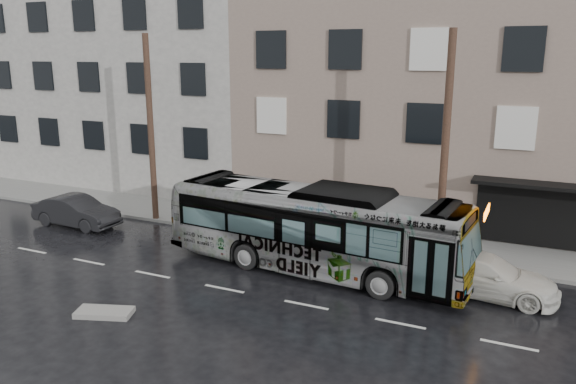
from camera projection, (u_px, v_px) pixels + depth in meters
name	position (u px, v px, depth m)	size (l,w,h in m)	color
ground	(257.00, 266.00, 22.39)	(120.00, 120.00, 0.00)	black
sidewalk	(305.00, 230.00, 26.69)	(90.00, 3.60, 0.15)	gray
building_taupe	(448.00, 105.00, 30.22)	(20.00, 12.00, 11.00)	gray
building_grey	(126.00, 56.00, 40.28)	(26.00, 15.00, 16.00)	#BCB9B2
utility_pole_front	(445.00, 149.00, 21.53)	(0.30, 0.30, 9.00)	#4D3226
utility_pole_rear	(151.00, 129.00, 27.22)	(0.30, 0.30, 9.00)	#4D3226
sign_post	(468.00, 235.00, 21.88)	(0.06, 0.06, 2.40)	slate
bus	(315.00, 229.00, 21.55)	(2.83, 12.11, 3.37)	#B2B2B2
white_sedan	(484.00, 275.00, 19.56)	(2.01, 4.95, 1.44)	silver
dark_sedan	(76.00, 211.00, 27.36)	(1.57, 4.50, 1.48)	black
slush_pile	(104.00, 312.00, 18.15)	(1.80, 0.80, 0.18)	#999591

